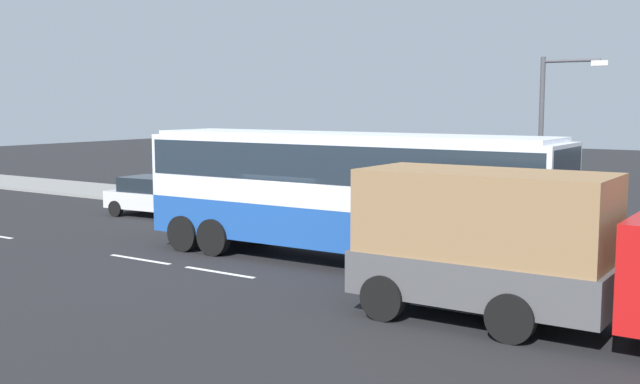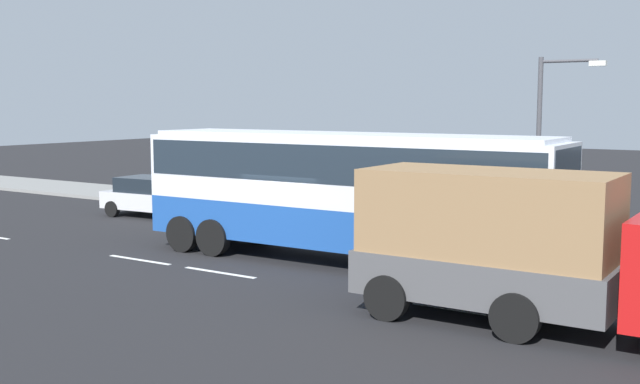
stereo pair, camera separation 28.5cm
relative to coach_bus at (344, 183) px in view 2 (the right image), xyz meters
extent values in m
plane|color=black|center=(-1.33, -0.35, -2.27)|extent=(120.00, 120.00, 0.00)
cube|color=gray|center=(-1.33, 7.70, -2.19)|extent=(80.00, 4.00, 0.15)
cube|color=white|center=(-5.12, -2.90, -2.26)|extent=(2.40, 0.16, 0.01)
cube|color=white|center=(-2.10, -2.90, -2.26)|extent=(2.40, 0.16, 0.01)
cube|color=white|center=(4.83, -2.90, -2.26)|extent=(2.40, 0.16, 0.01)
cube|color=#1E4C9E|center=(0.00, 0.00, -1.16)|extent=(12.35, 2.71, 1.12)
cube|color=silver|center=(0.00, 0.00, 0.34)|extent=(12.35, 2.71, 1.87)
cube|color=#1E2833|center=(0.00, 0.00, 0.61)|extent=(12.10, 2.74, 1.03)
cube|color=#1E2833|center=(6.11, 0.08, 0.43)|extent=(0.15, 2.34, 1.50)
cube|color=silver|center=(0.00, 0.00, 1.34)|extent=(11.85, 2.55, 0.12)
cylinder|color=black|center=(4.54, 1.28, -1.72)|extent=(1.10, 0.31, 1.10)
cylinder|color=black|center=(4.58, -1.16, -1.72)|extent=(1.10, 0.31, 1.10)
cylinder|color=black|center=(-3.77, 1.17, -1.72)|extent=(1.10, 0.31, 1.10)
cylinder|color=black|center=(-3.74, -1.27, -1.72)|extent=(1.10, 0.31, 1.10)
cylinder|color=black|center=(-4.97, 1.15, -1.72)|extent=(1.10, 0.31, 1.10)
cylinder|color=black|center=(-4.94, -1.29, -1.72)|extent=(1.10, 0.31, 1.10)
cube|color=#4C4C4F|center=(5.46, -3.25, -1.34)|extent=(5.28, 2.44, 0.90)
cube|color=olive|center=(5.46, -3.25, -0.02)|extent=(5.07, 2.34, 1.74)
cylinder|color=black|center=(6.45, -2.10, -1.79)|extent=(0.96, 0.29, 0.96)
cylinder|color=black|center=(6.47, -4.39, -1.79)|extent=(0.96, 0.29, 0.96)
cylinder|color=black|center=(3.72, -2.12, -1.79)|extent=(0.96, 0.29, 0.96)
cylinder|color=black|center=(3.74, -4.41, -1.79)|extent=(0.96, 0.29, 0.96)
cube|color=silver|center=(-10.81, 3.43, -1.61)|extent=(4.39, 2.14, 0.67)
cube|color=black|center=(-11.11, 3.41, -0.98)|extent=(2.46, 1.87, 0.58)
cylinder|color=black|center=(-9.38, 4.42, -1.95)|extent=(0.65, 0.24, 0.64)
cylinder|color=black|center=(-9.27, 2.63, -1.95)|extent=(0.65, 0.24, 0.64)
cylinder|color=black|center=(-12.36, 4.22, -1.95)|extent=(0.65, 0.24, 0.64)
cylinder|color=black|center=(-12.24, 2.44, -1.95)|extent=(0.65, 0.24, 0.64)
cylinder|color=brown|center=(2.71, 7.23, -1.68)|extent=(0.14, 0.14, 0.88)
cylinder|color=brown|center=(2.70, 7.39, -1.68)|extent=(0.14, 0.14, 0.88)
cylinder|color=#B2333F|center=(2.71, 7.31, -0.91)|extent=(0.32, 0.32, 0.66)
sphere|color=brown|center=(2.71, 7.31, -0.46)|extent=(0.24, 0.24, 0.24)
cylinder|color=#47474C|center=(3.46, 6.49, 0.79)|extent=(0.16, 0.16, 5.82)
cylinder|color=#47474C|center=(4.35, 6.49, 3.55)|extent=(1.77, 0.10, 0.10)
cube|color=silver|center=(5.24, 6.49, 3.45)|extent=(0.50, 0.24, 0.16)
camera|label=1|loc=(11.23, -17.94, 2.23)|focal=42.67mm
camera|label=2|loc=(11.00, -18.10, 2.23)|focal=42.67mm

